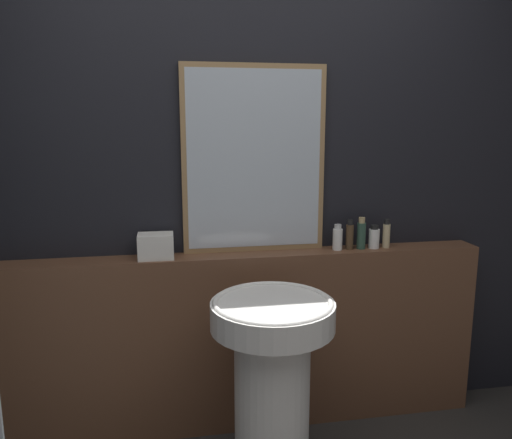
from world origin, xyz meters
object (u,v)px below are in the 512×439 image
at_px(pedestal_sink, 272,378).
at_px(conditioner_bottle, 350,236).
at_px(body_wash_bottle, 374,237).
at_px(towel_stack, 156,246).
at_px(shampoo_bottle, 338,238).
at_px(lotion_bottle, 361,234).
at_px(mirror, 254,160).
at_px(hand_soap_bottle, 386,234).

relative_size(pedestal_sink, conditioner_bottle, 5.47).
distance_m(pedestal_sink, body_wash_bottle, 0.91).
relative_size(pedestal_sink, towel_stack, 5.08).
bearing_deg(shampoo_bottle, body_wash_bottle, 0.00).
bearing_deg(shampoo_bottle, conditioner_bottle, 0.00).
xyz_separation_m(towel_stack, body_wash_bottle, (1.09, 0.00, -0.00)).
distance_m(towel_stack, lotion_bottle, 1.02).
distance_m(conditioner_bottle, lotion_bottle, 0.06).
relative_size(mirror, lotion_bottle, 5.56).
relative_size(shampoo_bottle, body_wash_bottle, 1.08).
xyz_separation_m(body_wash_bottle, hand_soap_bottle, (0.07, 0.00, 0.01)).
bearing_deg(hand_soap_bottle, conditioner_bottle, -180.00).
bearing_deg(body_wash_bottle, shampoo_bottle, 180.00).
relative_size(conditioner_bottle, hand_soap_bottle, 1.03).
xyz_separation_m(shampoo_bottle, body_wash_bottle, (0.19, 0.00, -0.00)).
height_order(towel_stack, conditioner_bottle, conditioner_bottle).
bearing_deg(mirror, conditioner_bottle, -7.31).
bearing_deg(pedestal_sink, lotion_bottle, 39.83).
relative_size(towel_stack, hand_soap_bottle, 1.11).
relative_size(lotion_bottle, body_wash_bottle, 1.35).
bearing_deg(conditioner_bottle, lotion_bottle, 0.00).
height_order(pedestal_sink, hand_soap_bottle, hand_soap_bottle).
distance_m(towel_stack, hand_soap_bottle, 1.16).
bearing_deg(lotion_bottle, shampoo_bottle, 180.00).
distance_m(pedestal_sink, hand_soap_bottle, 0.96).
distance_m(pedestal_sink, conditioner_bottle, 0.83).
relative_size(mirror, hand_soap_bottle, 6.08).
height_order(towel_stack, lotion_bottle, lotion_bottle).
xyz_separation_m(shampoo_bottle, lotion_bottle, (0.13, 0.00, 0.01)).
bearing_deg(conditioner_bottle, towel_stack, 180.00).
xyz_separation_m(conditioner_bottle, hand_soap_bottle, (0.20, 0.00, -0.00)).
bearing_deg(towel_stack, lotion_bottle, 0.00).
height_order(pedestal_sink, towel_stack, towel_stack).
relative_size(pedestal_sink, body_wash_bottle, 6.98).
bearing_deg(conditioner_bottle, shampoo_bottle, 180.00).
bearing_deg(hand_soap_bottle, towel_stack, -180.00).
bearing_deg(towel_stack, mirror, 7.25).
xyz_separation_m(pedestal_sink, mirror, (0.02, 0.52, 0.87)).
bearing_deg(shampoo_bottle, lotion_bottle, 0.00).
height_order(pedestal_sink, mirror, mirror).
bearing_deg(pedestal_sink, hand_soap_bottle, 33.84).
xyz_separation_m(pedestal_sink, body_wash_bottle, (0.63, 0.46, 0.47)).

